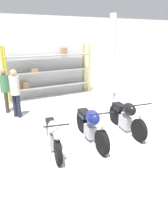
# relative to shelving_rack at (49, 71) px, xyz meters

# --- Properties ---
(ground_plane) EXTENTS (30.00, 30.00, 0.00)m
(ground_plane) POSITION_rel_shelving_rack_xyz_m (-0.70, -4.85, -1.20)
(ground_plane) COLOR silver
(back_wall) EXTENTS (30.00, 0.08, 3.60)m
(back_wall) POSITION_rel_shelving_rack_xyz_m (-0.70, 0.36, 0.60)
(back_wall) COLOR white
(back_wall) RESTS_ON ground_plane
(shelving_rack) EXTENTS (4.04, 0.63, 2.35)m
(shelving_rack) POSITION_rel_shelving_rack_xyz_m (0.00, 0.00, 0.00)
(shelving_rack) COLOR gold
(shelving_rack) RESTS_ON ground_plane
(support_pillar) EXTENTS (0.28, 0.28, 3.60)m
(support_pillar) POSITION_rel_shelving_rack_xyz_m (2.08, -1.98, 0.60)
(support_pillar) COLOR silver
(support_pillar) RESTS_ON ground_plane
(motorcycle_silver) EXTENTS (0.71, 1.92, 0.94)m
(motorcycle_silver) POSITION_rel_shelving_rack_xyz_m (-1.83, -4.85, -0.79)
(motorcycle_silver) COLOR black
(motorcycle_silver) RESTS_ON ground_plane
(motorcycle_blue) EXTENTS (0.68, 2.07, 1.06)m
(motorcycle_blue) POSITION_rel_shelving_rack_xyz_m (-0.75, -4.94, -0.71)
(motorcycle_blue) COLOR black
(motorcycle_blue) RESTS_ON ground_plane
(motorcycle_black) EXTENTS (0.71, 1.98, 1.05)m
(motorcycle_black) POSITION_rel_shelving_rack_xyz_m (0.51, -4.91, -0.71)
(motorcycle_black) COLOR black
(motorcycle_black) RESTS_ON ground_plane
(person_browsing) EXTENTS (0.45, 0.45, 1.70)m
(person_browsing) POSITION_rel_shelving_rack_xyz_m (-2.03, -2.01, -0.20)
(person_browsing) COLOR #1E2338
(person_browsing) RESTS_ON ground_plane
(person_near_rack) EXTENTS (0.39, 0.39, 1.64)m
(person_near_rack) POSITION_rel_shelving_rack_xyz_m (-2.23, -1.27, -0.24)
(person_near_rack) COLOR #38332D
(person_near_rack) RESTS_ON ground_plane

